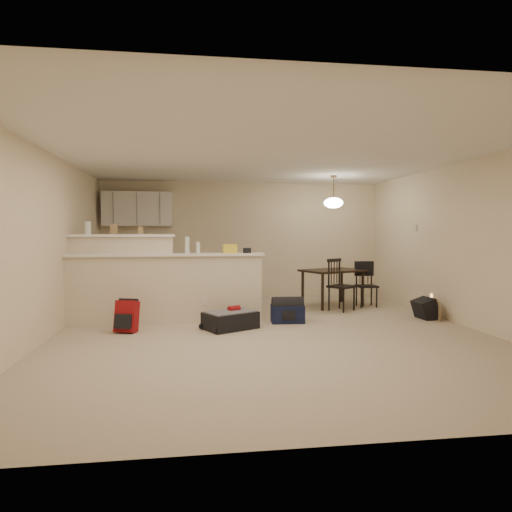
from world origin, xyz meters
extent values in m
plane|color=#B6A68C|center=(0.00, 0.00, 0.00)|extent=(7.00, 7.00, 0.00)
plane|color=white|center=(0.00, 0.00, 2.50)|extent=(7.00, 7.00, 0.00)
cube|color=beige|center=(0.00, 3.50, 1.25)|extent=(6.00, 0.02, 2.50)
cube|color=beige|center=(0.00, -3.50, 1.25)|extent=(6.00, 0.02, 2.50)
cube|color=beige|center=(-3.00, 0.00, 1.25)|extent=(0.02, 7.00, 2.50)
cube|color=beige|center=(3.00, 0.00, 1.25)|extent=(0.02, 7.00, 2.50)
cube|color=beige|center=(-1.50, 0.90, 0.53)|extent=(3.00, 0.28, 1.05)
cube|color=white|center=(-1.50, 0.90, 1.07)|extent=(3.08, 0.38, 0.04)
cube|color=beige|center=(-2.20, 1.12, 0.68)|extent=(1.60, 0.24, 1.35)
cube|color=white|center=(-2.20, 1.12, 1.37)|extent=(1.68, 0.34, 0.04)
cube|color=white|center=(-2.20, 3.32, 1.90)|extent=(1.40, 0.34, 0.70)
cube|color=white|center=(-2.00, 3.19, 0.45)|extent=(1.80, 0.60, 0.90)
cube|color=beige|center=(2.98, 1.55, 1.50)|extent=(0.02, 0.12, 0.12)
cylinder|color=silver|center=(-2.72, 1.12, 1.49)|extent=(0.10, 0.10, 0.20)
cube|color=#96764D|center=(-2.32, 1.12, 1.47)|extent=(0.10, 0.07, 0.16)
cube|color=#96764D|center=(-1.91, 1.12, 1.45)|extent=(0.08, 0.06, 0.12)
cylinder|color=silver|center=(-1.17, 0.90, 1.22)|extent=(0.07, 0.07, 0.26)
cylinder|color=silver|center=(-1.00, 0.90, 1.18)|extent=(0.06, 0.06, 0.18)
cube|color=#96764D|center=(-0.49, 0.90, 1.16)|extent=(0.22, 0.18, 0.14)
cube|color=#96764D|center=(-0.22, 0.90, 1.13)|extent=(0.12, 0.10, 0.08)
cube|color=black|center=(1.58, 2.06, 0.69)|extent=(1.33, 1.13, 0.04)
cylinder|color=black|center=(1.24, 1.59, 0.33)|extent=(0.05, 0.05, 0.67)
cylinder|color=black|center=(2.15, 1.97, 0.33)|extent=(0.05, 0.05, 0.67)
cylinder|color=black|center=(1.01, 2.15, 0.33)|extent=(0.05, 0.05, 0.67)
cylinder|color=black|center=(1.91, 2.52, 0.33)|extent=(0.05, 0.05, 0.67)
cylinder|color=brown|center=(1.58, 2.06, 2.25)|extent=(0.02, 0.02, 0.50)
cylinder|color=brown|center=(1.58, 2.06, 2.48)|extent=(0.12, 0.12, 0.03)
ellipsoid|color=white|center=(1.58, 2.06, 1.98)|extent=(0.36, 0.36, 0.20)
cube|color=black|center=(-0.54, 0.27, 0.12)|extent=(0.87, 0.77, 0.25)
cube|color=maroon|center=(-2.02, 0.26, 0.22)|extent=(0.34, 0.26, 0.45)
cube|color=#101732|center=(0.39, 0.61, 0.14)|extent=(0.53, 0.31, 0.28)
cube|color=black|center=(2.70, 0.61, 0.16)|extent=(0.28, 0.38, 0.32)
cube|color=#96764D|center=(2.85, 0.49, 0.15)|extent=(0.13, 0.37, 0.29)
camera|label=1|loc=(-1.09, -6.36, 1.42)|focal=32.00mm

